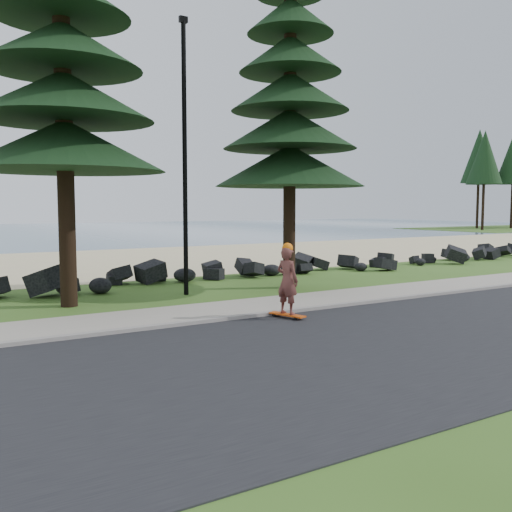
# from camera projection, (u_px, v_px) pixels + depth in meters

# --- Properties ---
(ground) EXTENTS (160.00, 160.00, 0.00)m
(ground) POSITION_uv_depth(u_px,v_px,m) (239.00, 311.00, 14.47)
(ground) COLOR #395D1D
(ground) RESTS_ON ground
(road) EXTENTS (160.00, 7.00, 0.02)m
(road) POSITION_uv_depth(u_px,v_px,m) (359.00, 348.00, 10.65)
(road) COLOR black
(road) RESTS_ON ground
(kerb) EXTENTS (160.00, 0.20, 0.10)m
(kerb) POSITION_uv_depth(u_px,v_px,m) (258.00, 315.00, 13.70)
(kerb) COLOR gray
(kerb) RESTS_ON ground
(sidewalk) EXTENTS (160.00, 2.00, 0.08)m
(sidewalk) POSITION_uv_depth(u_px,v_px,m) (235.00, 308.00, 14.64)
(sidewalk) COLOR gray
(sidewalk) RESTS_ON ground
(beach_sand) EXTENTS (160.00, 15.00, 0.01)m
(beach_sand) POSITION_uv_depth(u_px,v_px,m) (85.00, 263.00, 26.77)
(beach_sand) COLOR beige
(beach_sand) RESTS_ON ground
(seawall_boulders) EXTENTS (60.00, 2.40, 1.10)m
(seawall_boulders) POSITION_uv_depth(u_px,v_px,m) (156.00, 285.00, 19.22)
(seawall_boulders) COLOR black
(seawall_boulders) RESTS_ON ground
(pine_right) EXTENTS (4.80, 4.80, 12.72)m
(pine_right) POSITION_uv_depth(u_px,v_px,m) (290.00, 36.00, 17.98)
(pine_right) COLOR black
(pine_right) RESTS_ON ground
(lamp_post) EXTENTS (0.25, 0.14, 8.14)m
(lamp_post) POSITION_uv_depth(u_px,v_px,m) (185.00, 156.00, 16.83)
(lamp_post) COLOR black
(lamp_post) RESTS_ON ground
(skateboarder) EXTENTS (0.54, 0.99, 1.79)m
(skateboarder) POSITION_uv_depth(u_px,v_px,m) (287.00, 281.00, 13.44)
(skateboarder) COLOR #C7450B
(skateboarder) RESTS_ON ground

